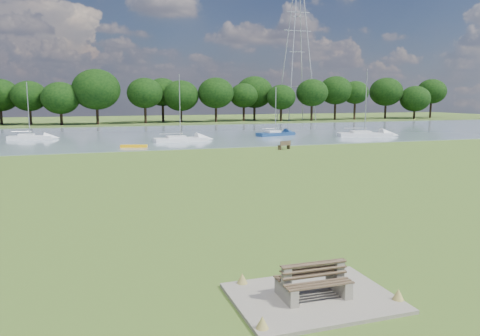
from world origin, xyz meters
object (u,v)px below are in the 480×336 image
object	(u,v)px
riverbank_bench	(285,145)
sailboat_0	(180,138)
sailboat_1	(275,133)
bench_pair	(313,281)
sailboat_2	(364,133)
kayak	(134,146)
sailboat_4	(30,136)
pylon	(298,30)

from	to	relation	value
riverbank_bench	sailboat_0	size ratio (longest dim) A/B	0.19
sailboat_0	sailboat_1	distance (m)	14.40
bench_pair	sailboat_2	bearing A→B (deg)	56.03
sailboat_2	kayak	bearing A→B (deg)	-159.71
sailboat_1	sailboat_2	xyz separation A→B (m)	(10.60, -5.21, 0.06)
riverbank_bench	kayak	size ratio (longest dim) A/B	0.55
riverbank_bench	sailboat_4	size ratio (longest dim) A/B	0.21
pylon	sailboat_4	bearing A→B (deg)	-148.62
pylon	sailboat_2	world-z (taller)	pylon
pylon	sailboat_0	world-z (taller)	pylon
bench_pair	sailboat_4	size ratio (longest dim) A/B	0.26
bench_pair	sailboat_2	world-z (taller)	sailboat_2
bench_pair	sailboat_0	xyz separation A→B (m)	(5.22, 44.36, -0.05)
sailboat_0	bench_pair	bearing A→B (deg)	-101.34
sailboat_2	sailboat_0	bearing A→B (deg)	-169.92
riverbank_bench	sailboat_4	distance (m)	32.58
sailboat_1	bench_pair	bearing A→B (deg)	-126.66
kayak	sailboat_2	bearing A→B (deg)	22.58
pylon	sailboat_0	xyz separation A→B (m)	(-33.86, -39.64, -18.97)
riverbank_bench	sailboat_1	bearing A→B (deg)	50.21
sailboat_4	sailboat_2	bearing A→B (deg)	-6.57
kayak	sailboat_2	world-z (taller)	sailboat_2
riverbank_bench	pylon	bearing A→B (deg)	43.11
sailboat_1	sailboat_4	distance (m)	31.44
sailboat_1	pylon	bearing A→B (deg)	45.74
bench_pair	sailboat_2	size ratio (longest dim) A/B	0.21
bench_pair	sailboat_0	size ratio (longest dim) A/B	0.24
sailboat_0	sailboat_4	bearing A→B (deg)	149.18
kayak	sailboat_2	size ratio (longest dim) A/B	0.31
bench_pair	kayak	xyz separation A→B (m)	(-0.66, 39.25, -0.32)
riverbank_bench	pylon	distance (m)	60.20
pylon	sailboat_1	size ratio (longest dim) A/B	4.78
riverbank_bench	sailboat_2	xyz separation A→B (m)	(16.00, 10.21, 0.08)
kayak	pylon	xyz separation A→B (m)	(39.74, 44.75, 19.23)
pylon	sailboat_4	size ratio (longest dim) A/B	4.43
sailboat_0	sailboat_1	xyz separation A→B (m)	(13.87, 3.88, 0.02)
riverbank_bench	sailboat_1	size ratio (longest dim) A/B	0.23
kayak	bench_pair	bearing A→B (deg)	-73.56
sailboat_0	sailboat_2	world-z (taller)	sailboat_2
bench_pair	kayak	bearing A→B (deg)	91.60
sailboat_0	pylon	bearing A→B (deg)	44.87
bench_pair	sailboat_1	xyz separation A→B (m)	(19.09, 48.24, -0.03)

